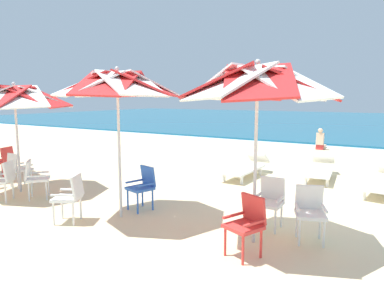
# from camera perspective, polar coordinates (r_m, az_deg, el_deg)

# --- Properties ---
(ground_plane) EXTENTS (80.00, 80.00, 0.00)m
(ground_plane) POSITION_cam_1_polar(r_m,az_deg,el_deg) (8.26, 23.23, -8.50)
(ground_plane) COLOR beige
(surf_foam) EXTENTS (80.00, 0.70, 0.01)m
(surf_foam) POSITION_cam_1_polar(r_m,az_deg,el_deg) (16.80, 27.42, -0.68)
(surf_foam) COLOR white
(surf_foam) RESTS_ON ground
(beach_umbrella_0) EXTENTS (2.37, 2.37, 2.78)m
(beach_umbrella_0) POSITION_cam_1_polar(r_m,az_deg,el_deg) (5.27, 10.58, 9.61)
(beach_umbrella_0) COLOR silver
(beach_umbrella_0) RESTS_ON ground
(plastic_chair_0) EXTENTS (0.45, 0.47, 0.87)m
(plastic_chair_0) POSITION_cam_1_polar(r_m,az_deg,el_deg) (6.19, 12.57, -8.64)
(plastic_chair_0) COLOR white
(plastic_chair_0) RESTS_ON ground
(plastic_chair_1) EXTENTS (0.57, 0.59, 0.87)m
(plastic_chair_1) POSITION_cam_1_polar(r_m,az_deg,el_deg) (5.82, 18.64, -9.96)
(plastic_chair_1) COLOR white
(plastic_chair_1) RESTS_ON ground
(plastic_chair_2) EXTENTS (0.57, 0.59, 0.87)m
(plastic_chair_2) POSITION_cam_1_polar(r_m,az_deg,el_deg) (5.08, 8.92, -12.24)
(plastic_chair_2) COLOR red
(plastic_chair_2) RESTS_ON ground
(beach_umbrella_1) EXTENTS (2.27, 2.27, 2.77)m
(beach_umbrella_1) POSITION_cam_1_polar(r_m,az_deg,el_deg) (6.47, -12.04, 9.39)
(beach_umbrella_1) COLOR silver
(beach_umbrella_1) RESTS_ON ground
(plastic_chair_3) EXTENTS (0.55, 0.57, 0.87)m
(plastic_chair_3) POSITION_cam_1_polar(r_m,az_deg,el_deg) (7.07, -8.02, -6.46)
(plastic_chair_3) COLOR blue
(plastic_chair_3) RESTS_ON ground
(plastic_chair_4) EXTENTS (0.61, 0.60, 0.87)m
(plastic_chair_4) POSITION_cam_1_polar(r_m,az_deg,el_deg) (6.66, -19.17, -7.74)
(plastic_chair_4) COLOR white
(plastic_chair_4) RESTS_ON ground
(beach_umbrella_2) EXTENTS (2.55, 2.55, 2.57)m
(beach_umbrella_2) POSITION_cam_1_polar(r_m,az_deg,el_deg) (9.06, -26.92, 6.92)
(beach_umbrella_2) COLOR silver
(beach_umbrella_2) RESTS_ON ground
(plastic_chair_5) EXTENTS (0.63, 0.63, 0.87)m
(plastic_chair_5) POSITION_cam_1_polar(r_m,az_deg,el_deg) (8.44, -24.21, -4.74)
(plastic_chair_5) COLOR white
(plastic_chair_5) RESTS_ON ground
(plastic_chair_6) EXTENTS (0.63, 0.62, 0.87)m
(plastic_chair_6) POSITION_cam_1_polar(r_m,az_deg,el_deg) (8.58, -28.37, -4.80)
(plastic_chair_6) COLOR white
(plastic_chair_6) RESTS_ON ground
(plastic_chair_7) EXTENTS (0.47, 0.50, 0.87)m
(plastic_chair_7) POSITION_cam_1_polar(r_m,az_deg,el_deg) (9.71, -26.49, -3.30)
(plastic_chair_7) COLOR white
(plastic_chair_7) RESTS_ON ground
(plastic_chair_9) EXTENTS (0.57, 0.55, 0.87)m
(plastic_chair_9) POSITION_cam_1_polar(r_m,az_deg,el_deg) (11.05, -28.29, -2.15)
(plastic_chair_9) COLOR red
(plastic_chair_9) RESTS_ON ground
(sun_lounger_1) EXTENTS (0.83, 2.20, 0.62)m
(sun_lounger_1) POSITION_cam_1_polar(r_m,az_deg,el_deg) (10.27, 20.13, -3.61)
(sun_lounger_1) COLOR white
(sun_lounger_1) RESTS_ON ground
(sun_lounger_2) EXTENTS (0.68, 2.16, 0.62)m
(sun_lounger_2) POSITION_cam_1_polar(r_m,az_deg,el_deg) (9.97, 8.78, -3.55)
(sun_lounger_2) COLOR white
(sun_lounger_2) RESTS_ON ground
(beachgoer_seated) EXTENTS (0.30, 0.93, 0.92)m
(beachgoer_seated) POSITION_cam_1_polar(r_m,az_deg,el_deg) (16.05, 20.20, 0.40)
(beachgoer_seated) COLOR red
(beachgoer_seated) RESTS_ON ground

